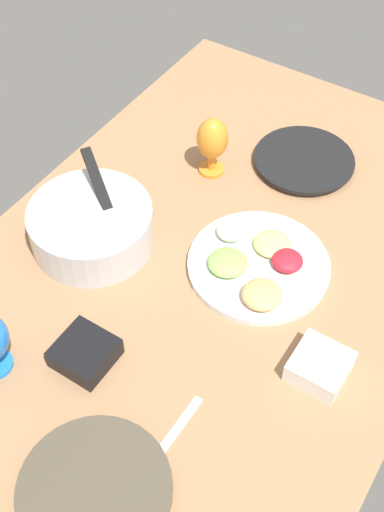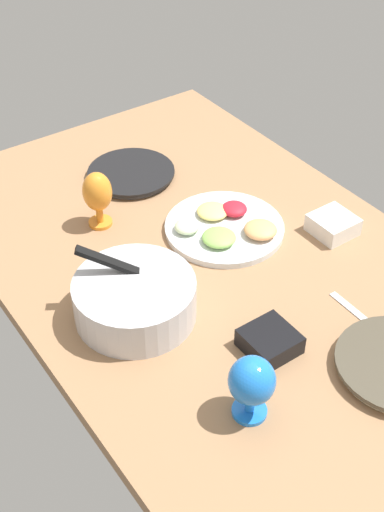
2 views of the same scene
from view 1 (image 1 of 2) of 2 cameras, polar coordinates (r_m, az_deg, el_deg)
name	(u,v)px [view 1 (image 1 of 2)]	position (r cm, az deg, el deg)	size (l,w,h in cm)	color
ground_plane	(211,269)	(155.06, 1.66, -1.12)	(160.00, 104.00, 4.00)	#99704C
dinner_plate_left	(95,491)	(125.99, -8.42, -19.47)	(28.11, 28.11, 2.81)	beige
dinner_plate_right	(304,161)	(179.00, 9.67, 8.12)	(26.68, 26.68, 2.31)	#4C4C51
mixing_bowl	(91,225)	(155.74, -8.71, 2.67)	(29.08, 29.08, 17.67)	silver
fruit_platter	(258,264)	(151.89, 5.70, -0.71)	(33.00, 33.00, 4.98)	silver
hurricane_glass_orange	(212,141)	(168.86, 1.77, 9.96)	(8.14, 8.14, 16.66)	orange
square_bowl_white	(320,366)	(136.79, 11.02, -9.30)	(11.09, 11.09, 5.11)	white
square_bowl_black	(85,352)	(137.97, -9.27, -8.22)	(11.40, 11.40, 4.76)	black
fork_by_left_plate	(174,433)	(130.39, -1.60, -15.08)	(18.00, 1.80, 0.60)	silver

